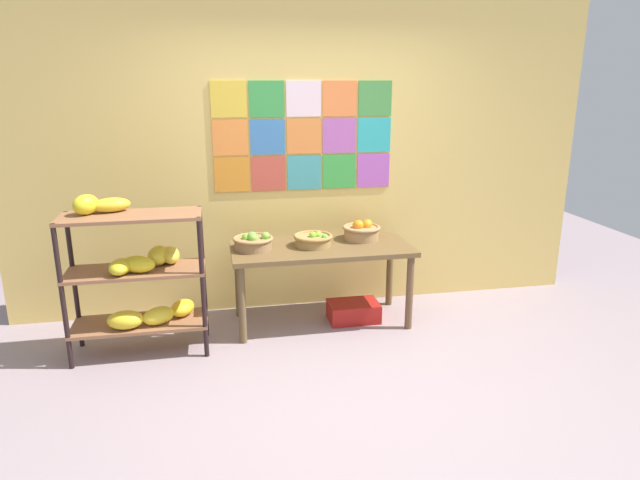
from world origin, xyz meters
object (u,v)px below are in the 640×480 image
Objects in this scene: produce_crate_under_table at (353,311)px; fruit_basket_left at (253,242)px; banana_shelf_unit at (138,271)px; display_table at (322,256)px; fruit_basket_right at (313,239)px; fruit_basket_back_left at (362,231)px.

fruit_basket_left is at bearing 176.30° from produce_crate_under_table.
banana_shelf_unit is at bearing -171.85° from produce_crate_under_table.
display_table is at bearing 10.36° from banana_shelf_unit.
fruit_basket_right is 1.00× the size of fruit_basket_back_left.
fruit_basket_back_left is 0.95m from fruit_basket_left.
display_table is 4.55× the size of fruit_basket_left.
display_table reaches higher than produce_crate_under_table.
fruit_basket_back_left is (0.38, 0.16, 0.16)m from display_table.
display_table is 0.58m from fruit_basket_left.
fruit_basket_left is at bearing -179.95° from fruit_basket_right.
banana_shelf_unit is at bearing -167.68° from fruit_basket_right.
banana_shelf_unit is 1.87m from fruit_basket_back_left.
fruit_basket_right is 0.46m from fruit_basket_back_left.
fruit_basket_right is 0.99× the size of fruit_basket_left.
banana_shelf_unit is 1.83m from produce_crate_under_table.
produce_crate_under_table is (0.84, -0.05, -0.66)m from fruit_basket_left.
banana_shelf_unit reaches higher than display_table.
fruit_basket_back_left reaches higher than display_table.
fruit_basket_left is at bearing 176.27° from display_table.
display_table is 4.58× the size of fruit_basket_back_left.
banana_shelf_unit is 3.77× the size of fruit_basket_right.
fruit_basket_right reaches higher than produce_crate_under_table.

